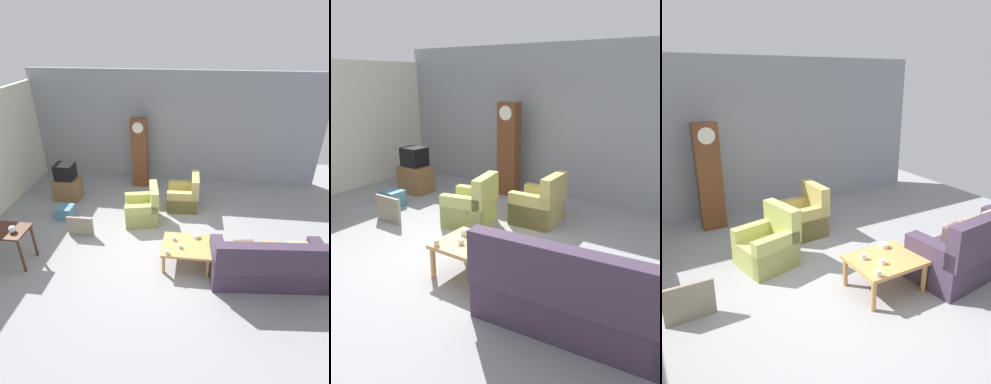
# 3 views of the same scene
# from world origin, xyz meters

# --- Properties ---
(ground_plane) EXTENTS (10.40, 10.40, 0.00)m
(ground_plane) POSITION_xyz_m (0.00, 0.00, 0.00)
(ground_plane) COLOR gray
(garage_door_wall) EXTENTS (8.40, 0.16, 3.20)m
(garage_door_wall) POSITION_xyz_m (0.00, 3.60, 1.60)
(garage_door_wall) COLOR gray
(garage_door_wall) RESTS_ON ground_plane
(couch_floral) EXTENTS (2.17, 1.06, 1.04)m
(couch_floral) POSITION_xyz_m (2.17, -0.59, 0.36)
(couch_floral) COLOR #423347
(couch_floral) RESTS_ON ground_plane
(armchair_olive_near) EXTENTS (0.94, 0.91, 0.92)m
(armchair_olive_near) POSITION_xyz_m (-0.49, 1.10, 0.31)
(armchair_olive_near) COLOR tan
(armchair_olive_near) RESTS_ON ground_plane
(armchair_olive_far) EXTENTS (0.82, 0.79, 0.92)m
(armchair_olive_far) POSITION_xyz_m (0.47, 1.85, 0.31)
(armchair_olive_far) COLOR tan
(armchair_olive_far) RESTS_ON ground_plane
(coffee_table_wood) EXTENTS (0.96, 0.76, 0.46)m
(coffee_table_wood) POSITION_xyz_m (0.65, -0.31, 0.40)
(coffee_table_wood) COLOR tan
(coffee_table_wood) RESTS_ON ground_plane
(grandfather_clock) EXTENTS (0.44, 0.30, 2.02)m
(grandfather_clock) POSITION_xyz_m (-0.91, 2.98, 1.02)
(grandfather_clock) COLOR brown
(grandfather_clock) RESTS_ON ground_plane
(framed_picture_leaning) EXTENTS (0.60, 0.05, 0.48)m
(framed_picture_leaning) POSITION_xyz_m (-1.78, 0.32, 0.24)
(framed_picture_leaning) COLOR gray
(framed_picture_leaning) RESTS_ON ground_plane
(cup_white_porcelain) EXTENTS (0.08, 0.08, 0.07)m
(cup_white_porcelain) POSITION_xyz_m (0.52, -0.41, 0.50)
(cup_white_porcelain) COLOR white
(cup_white_porcelain) RESTS_ON coffee_table_wood
(cup_blue_rimmed) EXTENTS (0.08, 0.08, 0.08)m
(cup_blue_rimmed) POSITION_xyz_m (0.38, -0.18, 0.50)
(cup_blue_rimmed) COLOR silver
(cup_blue_rimmed) RESTS_ON coffee_table_wood
(cup_cream_tall) EXTENTS (0.08, 0.08, 0.08)m
(cup_cream_tall) POSITION_xyz_m (0.30, -0.62, 0.50)
(cup_cream_tall) COLOR beige
(cup_cream_tall) RESTS_ON coffee_table_wood
(bowl_white_stacked) EXTENTS (0.14, 0.14, 0.07)m
(bowl_white_stacked) POSITION_xyz_m (0.83, -0.05, 0.49)
(bowl_white_stacked) COLOR white
(bowl_white_stacked) RESTS_ON coffee_table_wood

